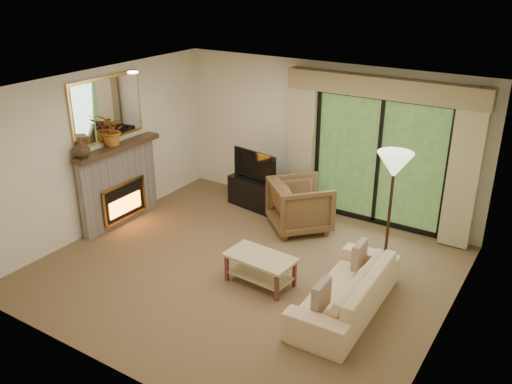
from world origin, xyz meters
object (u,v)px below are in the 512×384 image
Objects in this scene: armchair at (300,205)px; coffee_table at (260,270)px; media_console at (258,193)px; sofa at (346,289)px.

coffee_table is at bearing 143.77° from armchair.
media_console is 1.13× the size of coffee_table.
armchair reaches higher than coffee_table.
armchair is at bearing -139.00° from sofa.
armchair is 0.46× the size of sofa.
armchair is 0.98× the size of coffee_table.
media_console reaches higher than coffee_table.
armchair reaches higher than sofa.
sofa reaches higher than coffee_table.
media_console is at bearing 23.33° from armchair.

